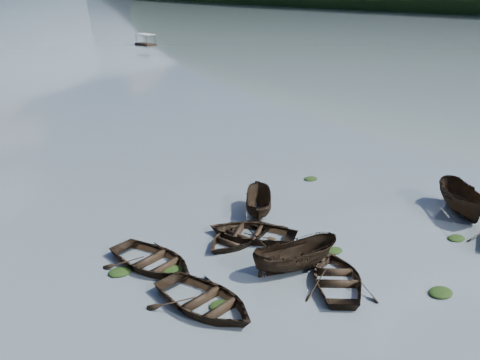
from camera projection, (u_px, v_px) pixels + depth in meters
ground_plane at (404, 304)px, 22.51m from camera, size 2400.00×2400.00×0.00m
rowboat_0 at (205, 307)px, 22.29m from camera, size 4.60×5.71×1.05m
rowboat_1 at (337, 284)px, 24.06m from camera, size 5.32×5.55×0.94m
rowboat_2 at (294, 269)px, 25.26m from camera, size 4.62×2.54×1.69m
rowboat_3 at (252, 237)px, 28.50m from camera, size 5.62×5.84×0.99m
rowboat_5 at (462, 213)px, 31.48m from camera, size 4.36×5.26×1.95m
rowboat_6 at (153, 266)px, 25.56m from camera, size 4.68×5.65×1.01m
rowboat_7 at (237, 241)px, 28.02m from camera, size 4.98×4.14×0.89m
rowboat_8 at (258, 214)px, 31.42m from camera, size 3.66×4.15×1.56m
weed_clump_0 at (220, 306)px, 22.36m from camera, size 0.97×0.80×0.21m
weed_clump_1 at (285, 258)px, 26.28m from camera, size 1.14×0.91×0.25m
weed_clump_2 at (441, 294)px, 23.27m from camera, size 1.16×0.93×0.25m
weed_clump_3 at (334, 251)px, 26.98m from camera, size 0.91×0.77×0.20m
weed_clump_4 at (456, 239)px, 28.29m from camera, size 1.00×0.80×0.21m
weed_clump_5 at (121, 273)px, 24.95m from camera, size 1.14×0.92×0.24m
weed_clump_6 at (173, 271)px, 25.09m from camera, size 1.06×0.88×0.22m
weed_clump_7 at (311, 179)px, 36.95m from camera, size 1.01×0.81×0.22m
pontoon_right at (146, 45)px, 119.59m from camera, size 2.60×6.05×2.30m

